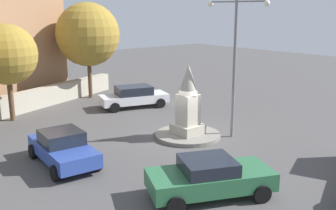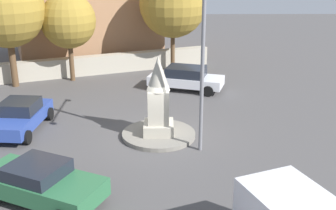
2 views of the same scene
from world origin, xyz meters
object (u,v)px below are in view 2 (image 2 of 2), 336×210
monument (158,98)px  tree_mid_cluster (68,21)px  car_green_near_island (40,182)px  car_white_parked_left (186,78)px  car_blue_far_side (20,116)px  tree_near_wall (173,4)px  tree_far_corner (6,10)px  streetlamp (203,48)px

monument → tree_mid_cluster: tree_mid_cluster is taller
car_green_near_island → car_white_parked_left: bearing=155.7°
car_blue_far_side → tree_near_wall: (-10.78, 7.45, 3.92)m
car_blue_far_side → tree_far_corner: size_ratio=0.60×
car_white_parked_left → tree_mid_cluster: size_ratio=0.85×
tree_near_wall → car_green_near_island: bearing=-16.0°
monument → car_white_parked_left: bearing=167.0°
car_green_near_island → car_blue_far_side: car_blue_far_side is taller
tree_near_wall → car_blue_far_side: bearing=-34.6°
monument → streetlamp: streetlamp is taller
monument → tree_mid_cluster: 10.96m
tree_mid_cluster → monument: bearing=32.5°
tree_mid_cluster → tree_far_corner: size_ratio=0.80×
car_blue_far_side → tree_near_wall: 13.67m
car_green_near_island → car_blue_far_side: 6.64m
monument → tree_near_wall: size_ratio=0.52×
car_blue_far_side → tree_far_corner: bearing=-159.8°
streetlamp → tree_far_corner: 14.34m
streetlamp → car_green_near_island: size_ratio=1.55×
car_white_parked_left → car_blue_far_side: (6.21, -8.17, -0.01)m
streetlamp → car_green_near_island: (3.89, -5.76, -3.75)m
monument → tree_mid_cluster: (-9.09, -5.78, 2.02)m
tree_far_corner → tree_near_wall: bearing=110.4°
car_blue_far_side → car_white_parked_left: bearing=127.2°
car_white_parked_left → tree_far_corner: bearing=-94.4°
car_green_near_island → tree_mid_cluster: size_ratio=0.84×
car_blue_far_side → car_green_near_island: bearing=23.0°
tree_far_corner → tree_mid_cluster: bearing=110.4°
car_white_parked_left → tree_far_corner: 11.51m
car_green_near_island → tree_near_wall: bearing=164.0°
monument → car_green_near_island: size_ratio=0.76×
monument → streetlamp: size_ratio=0.49×
streetlamp → tree_far_corner: bearing=-130.2°
car_blue_far_side → tree_far_corner: 8.52m
tree_near_wall → monument: bearing=-4.4°
monument → tree_far_corner: size_ratio=0.51×
streetlamp → car_blue_far_side: size_ratio=1.72×
car_green_near_island → car_blue_far_side: (-6.11, -2.59, 0.01)m
car_white_parked_left → tree_near_wall: size_ratio=0.69×
tree_far_corner → monument: bearing=49.4°
car_white_parked_left → tree_near_wall: (-4.57, -0.72, 3.91)m
car_green_near_island → car_blue_far_side: size_ratio=1.11×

